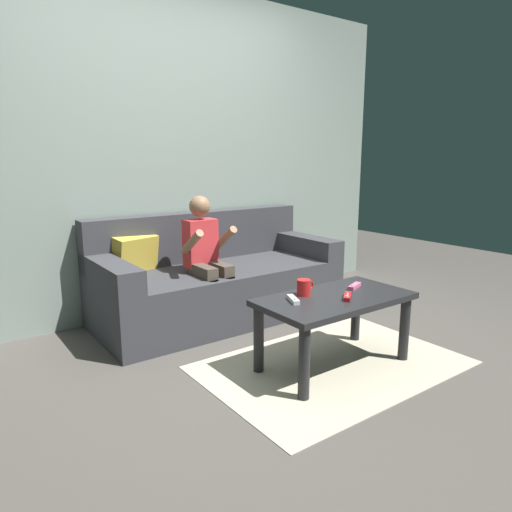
{
  "coord_description": "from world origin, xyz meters",
  "views": [
    {
      "loc": [
        -1.57,
        -1.85,
        1.22
      ],
      "look_at": [
        0.18,
        0.56,
        0.59
      ],
      "focal_mm": 32.52,
      "sensor_mm": 36.0,
      "label": 1
    }
  ],
  "objects": [
    {
      "name": "ground_plane",
      "position": [
        0.0,
        0.0,
        0.0
      ],
      "size": [
        8.93,
        8.93,
        0.0
      ],
      "primitive_type": "plane",
      "color": "#4C4742"
    },
    {
      "name": "wall_back",
      "position": [
        0.0,
        1.53,
        1.25
      ],
      "size": [
        4.47,
        0.05,
        2.5
      ],
      "primitive_type": "cube",
      "color": "gray",
      "rests_on": "ground"
    },
    {
      "name": "couch",
      "position": [
        0.22,
        1.14,
        0.28
      ],
      "size": [
        1.86,
        0.8,
        0.79
      ],
      "color": "#38383D",
      "rests_on": "ground"
    },
    {
      "name": "person_seated_on_couch",
      "position": [
        0.04,
        0.96,
        0.55
      ],
      "size": [
        0.32,
        0.39,
        0.96
      ],
      "color": "#4C4238",
      "rests_on": "ground"
    },
    {
      "name": "coffee_table",
      "position": [
        0.32,
        -0.03,
        0.36
      ],
      "size": [
        0.92,
        0.49,
        0.43
      ],
      "color": "#232326",
      "rests_on": "ground"
    },
    {
      "name": "area_rug",
      "position": [
        0.32,
        -0.03,
        0.0
      ],
      "size": [
        1.53,
        1.03,
        0.01
      ],
      "primitive_type": "cube",
      "color": "#BCB299",
      "rests_on": "ground"
    },
    {
      "name": "game_remote_pink_near_edge",
      "position": [
        0.54,
        0.02,
        0.44
      ],
      "size": [
        0.14,
        0.09,
        0.03
      ],
      "color": "pink",
      "rests_on": "coffee_table"
    },
    {
      "name": "game_remote_white_center",
      "position": [
        0.06,
        0.03,
        0.44
      ],
      "size": [
        0.09,
        0.14,
        0.03
      ],
      "color": "white",
      "rests_on": "coffee_table"
    },
    {
      "name": "game_remote_red_far_corner",
      "position": [
        0.34,
        -0.11,
        0.44
      ],
      "size": [
        0.13,
        0.12,
        0.03
      ],
      "color": "red",
      "rests_on": "coffee_table"
    },
    {
      "name": "coffee_mug",
      "position": [
        0.19,
        0.09,
        0.48
      ],
      "size": [
        0.12,
        0.08,
        0.09
      ],
      "color": "red",
      "rests_on": "coffee_table"
    }
  ]
}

